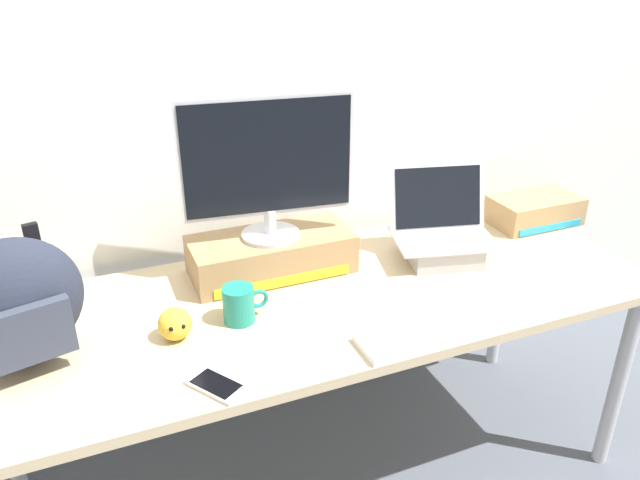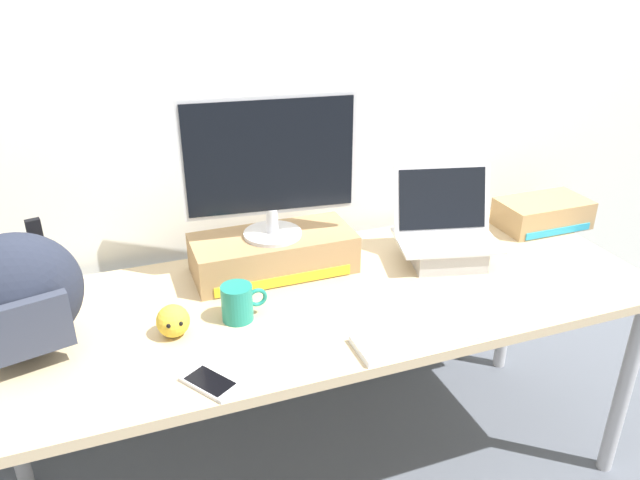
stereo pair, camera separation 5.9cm
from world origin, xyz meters
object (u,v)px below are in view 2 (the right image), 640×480
Objects in this scene: coffee_mug at (238,303)px; messenger_backpack at (15,296)px; toner_box_yellow at (273,253)px; cell_phone at (210,383)px; open_laptop at (445,242)px; toner_box_cyan at (543,213)px; desktop_monitor at (270,165)px; external_keyboard at (433,334)px; plush_toy at (173,321)px.

messenger_backpack is at bearing 174.51° from coffee_mug.
toner_box_yellow is 0.57m from cell_phone.
open_laptop is 1.12× the size of toner_box_cyan.
toner_box_cyan is (1.31, 0.47, 0.04)m from cell_phone.
cell_phone is 1.39m from toner_box_cyan.
toner_box_yellow is at bearing 87.62° from desktop_monitor.
desktop_monitor is 1.39× the size of messenger_backpack.
external_keyboard is 1.15× the size of messenger_backpack.
messenger_backpack is 1.15× the size of toner_box_cyan.
cell_phone is (-0.30, -0.48, -0.34)m from desktop_monitor.
external_keyboard is (0.28, -0.50, -0.05)m from toner_box_yellow.
open_laptop reaches higher than coffee_mug.
toner_box_cyan is (0.73, 0.49, 0.04)m from external_keyboard.
desktop_monitor is 5.88× the size of plush_toy.
desktop_monitor is 4.01× the size of coffee_mug.
toner_box_yellow is 1.18× the size of external_keyboard.
desktop_monitor reaches higher than plush_toy.
toner_box_cyan is at bearing 5.91° from desktop_monitor.
open_laptop reaches higher than toner_box_cyan.
external_keyboard is 0.58m from cell_phone.
toner_box_yellow is 0.43m from plush_toy.
desktop_monitor is 1.05m from toner_box_cyan.
coffee_mug is 0.18m from plush_toy.
plush_toy is (-0.63, 0.25, 0.03)m from external_keyboard.
open_laptop reaches higher than external_keyboard.
messenger_backpack is at bearing 162.36° from external_keyboard.
desktop_monitor is (-0.00, -0.00, 0.29)m from toner_box_yellow.
coffee_mug is at bearing 5.35° from plush_toy.
external_keyboard is 4.85× the size of plush_toy.
toner_box_cyan is (1.71, 0.17, -0.11)m from messenger_backpack.
toner_box_yellow is at bearing 35.77° from plush_toy.
messenger_backpack reaches higher than coffee_mug.
toner_box_yellow is 3.20× the size of cell_phone.
plush_toy reaches higher than cell_phone.
messenger_backpack is at bearing -159.10° from desktop_monitor.
coffee_mug reaches higher than external_keyboard.
external_keyboard is (-0.26, -0.38, -0.05)m from open_laptop.
messenger_backpack reaches higher than open_laptop.
cell_phone is at bearing -160.20° from toner_box_cyan.
plush_toy is (-0.35, -0.25, -0.02)m from toner_box_yellow.
toner_box_yellow reaches higher than cell_phone.
toner_box_cyan is at bearing 10.58° from coffee_mug.
external_keyboard is 0.68m from plush_toy.
external_keyboard reaches higher than cell_phone.
external_keyboard is at bearing -146.20° from toner_box_cyan.
toner_box_yellow is 0.58m from external_keyboard.
open_laptop is at bearing 9.03° from coffee_mug.
toner_box_cyan is at bearing -13.30° from cell_phone.
plush_toy is (-0.35, -0.25, -0.31)m from desktop_monitor.
desktop_monitor is 1.60× the size of toner_box_cyan.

